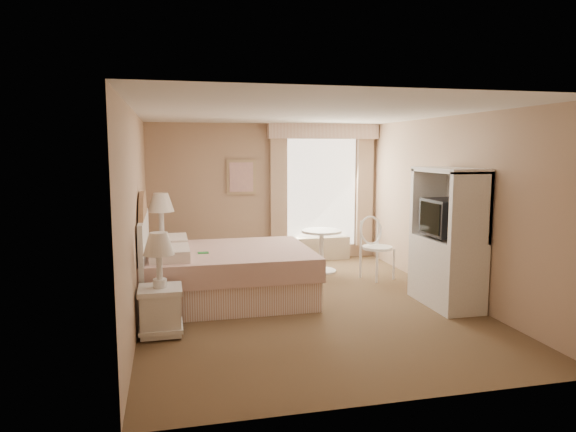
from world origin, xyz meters
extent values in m
cube|color=brown|center=(0.00, 0.00, 0.00)|extent=(4.20, 5.50, 0.01)
cube|color=silver|center=(0.00, 0.00, 2.50)|extent=(4.20, 5.50, 0.01)
cube|color=tan|center=(0.00, 2.75, 1.25)|extent=(4.20, 0.01, 2.50)
cube|color=tan|center=(0.00, -2.75, 1.25)|extent=(4.20, 0.01, 2.50)
cube|color=tan|center=(-2.10, 0.00, 1.25)|extent=(0.01, 5.50, 2.50)
cube|color=tan|center=(2.10, 0.00, 1.25)|extent=(0.01, 5.50, 2.50)
cube|color=white|center=(1.05, 2.72, 1.25)|extent=(1.30, 0.02, 2.00)
cube|color=tan|center=(0.22, 2.67, 1.25)|extent=(0.30, 0.08, 2.05)
cube|color=tan|center=(1.88, 2.67, 1.25)|extent=(0.30, 0.08, 2.05)
cube|color=tan|center=(1.05, 2.63, 2.37)|extent=(2.05, 0.20, 0.28)
cube|color=beige|center=(1.05, 2.63, 0.21)|extent=(1.00, 0.22, 0.42)
cube|color=tan|center=(-0.45, 2.72, 1.55)|extent=(0.52, 0.03, 0.62)
cube|color=beige|center=(-0.45, 2.70, 1.55)|extent=(0.42, 0.02, 0.52)
cube|color=tan|center=(-1.00, 0.47, 0.19)|extent=(2.26, 1.72, 0.39)
cube|color=beige|center=(-1.00, 0.47, 0.54)|extent=(2.32, 1.78, 0.30)
cube|color=white|center=(-1.73, 0.06, 0.75)|extent=(0.48, 0.67, 0.15)
cube|color=white|center=(-1.73, 0.88, 0.75)|extent=(0.48, 0.67, 0.15)
cube|color=#268E36|center=(-1.30, 0.31, 0.69)|extent=(0.14, 0.10, 0.01)
cube|color=white|center=(-2.05, 0.47, 0.59)|extent=(0.06, 1.83, 1.18)
cylinder|color=#A27D56|center=(-2.05, 0.47, 0.70)|extent=(0.05, 1.62, 1.62)
cube|color=white|center=(-1.84, -0.75, 0.25)|extent=(0.43, 0.43, 0.47)
cube|color=white|center=(-1.84, -0.75, 0.51)|extent=(0.47, 0.47, 0.06)
cube|color=white|center=(-1.84, -0.75, 0.09)|extent=(0.47, 0.47, 0.05)
cylinder|color=white|center=(-1.84, -0.75, 0.59)|extent=(0.15, 0.15, 0.09)
cylinder|color=white|center=(-1.84, -0.75, 0.78)|extent=(0.07, 0.07, 0.37)
cone|color=white|center=(-1.84, -0.75, 1.03)|extent=(0.34, 0.34, 0.24)
cube|color=white|center=(-1.84, 1.76, 0.30)|extent=(0.51, 0.51, 0.56)
cube|color=white|center=(-1.84, 1.76, 0.61)|extent=(0.56, 0.56, 0.07)
cube|color=white|center=(-1.84, 1.76, 0.11)|extent=(0.56, 0.56, 0.06)
cylinder|color=white|center=(-1.84, 1.76, 0.70)|extent=(0.18, 0.18, 0.11)
cylinder|color=white|center=(-1.84, 1.76, 0.92)|extent=(0.08, 0.08, 0.45)
cone|color=white|center=(-1.84, 1.76, 1.23)|extent=(0.40, 0.40, 0.29)
cylinder|color=white|center=(0.75, 1.70, 0.01)|extent=(0.50, 0.50, 0.03)
cylinder|color=white|center=(0.75, 1.70, 0.35)|extent=(0.08, 0.08, 0.67)
cylinder|color=white|center=(0.75, 1.70, 0.69)|extent=(0.67, 0.67, 0.04)
cylinder|color=white|center=(1.36, 0.81, 0.24)|extent=(0.03, 0.03, 0.49)
cylinder|color=white|center=(1.71, 0.94, 0.24)|extent=(0.03, 0.03, 0.49)
cylinder|color=white|center=(1.23, 1.15, 0.24)|extent=(0.03, 0.03, 0.49)
cylinder|color=white|center=(1.57, 1.29, 0.24)|extent=(0.03, 0.03, 0.49)
cylinder|color=white|center=(1.47, 1.05, 0.50)|extent=(0.62, 0.62, 0.04)
torus|color=white|center=(1.41, 1.19, 0.76)|extent=(0.48, 0.28, 0.47)
cylinder|color=white|center=(1.23, 1.15, 0.70)|extent=(0.03, 0.03, 0.43)
cylinder|color=white|center=(1.57, 1.29, 0.70)|extent=(0.03, 0.03, 0.43)
cube|color=white|center=(1.81, -0.44, 0.44)|extent=(0.54, 1.09, 0.89)
cube|color=white|center=(1.81, -0.94, 1.33)|extent=(0.54, 0.08, 0.89)
cube|color=white|center=(1.81, 0.07, 1.33)|extent=(0.54, 0.08, 0.89)
cube|color=white|center=(1.81, -0.44, 1.78)|extent=(0.54, 1.09, 0.06)
cube|color=white|center=(2.06, -0.44, 1.33)|extent=(0.04, 1.09, 0.89)
cube|color=black|center=(1.79, -0.44, 1.17)|extent=(0.47, 0.59, 0.47)
cube|color=black|center=(1.55, -0.44, 1.17)|extent=(0.02, 0.49, 0.39)
camera|label=1|loc=(-1.71, -6.38, 2.04)|focal=32.00mm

